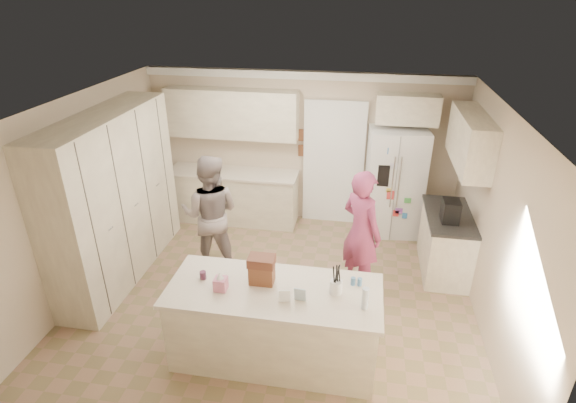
% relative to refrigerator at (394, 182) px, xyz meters
% --- Properties ---
extents(floor, '(5.20, 4.60, 0.02)m').
position_rel_refrigerator_xyz_m(floor, '(-1.57, -2.07, -0.91)').
color(floor, '#8F6E56').
rests_on(floor, ground).
extents(ceiling, '(5.20, 4.60, 0.02)m').
position_rel_refrigerator_xyz_m(ceiling, '(-1.57, -2.07, 1.71)').
color(ceiling, white).
rests_on(ceiling, wall_back).
extents(wall_back, '(5.20, 0.02, 2.60)m').
position_rel_refrigerator_xyz_m(wall_back, '(-1.57, 0.24, 0.40)').
color(wall_back, beige).
rests_on(wall_back, ground).
extents(wall_front, '(5.20, 0.02, 2.60)m').
position_rel_refrigerator_xyz_m(wall_front, '(-1.57, -4.38, 0.40)').
color(wall_front, beige).
rests_on(wall_front, ground).
extents(wall_left, '(0.02, 4.60, 2.60)m').
position_rel_refrigerator_xyz_m(wall_left, '(-4.18, -2.07, 0.40)').
color(wall_left, beige).
rests_on(wall_left, ground).
extents(wall_right, '(0.02, 4.60, 2.60)m').
position_rel_refrigerator_xyz_m(wall_right, '(1.04, -2.07, 0.40)').
color(wall_right, beige).
rests_on(wall_right, ground).
extents(crown_back, '(5.20, 0.08, 0.12)m').
position_rel_refrigerator_xyz_m(crown_back, '(-1.57, 0.19, 1.63)').
color(crown_back, white).
rests_on(crown_back, wall_back).
extents(pantry_bank, '(0.60, 2.60, 2.35)m').
position_rel_refrigerator_xyz_m(pantry_bank, '(-3.87, -1.87, 0.28)').
color(pantry_bank, '#F1E6C4').
rests_on(pantry_bank, floor).
extents(back_base_cab, '(2.20, 0.60, 0.88)m').
position_rel_refrigerator_xyz_m(back_base_cab, '(-2.72, -0.07, -0.46)').
color(back_base_cab, '#F1E6C4').
rests_on(back_base_cab, floor).
extents(back_countertop, '(2.24, 0.63, 0.04)m').
position_rel_refrigerator_xyz_m(back_countertop, '(-2.72, -0.08, 0.00)').
color(back_countertop, beige).
rests_on(back_countertop, back_base_cab).
extents(back_upper_cab, '(2.20, 0.35, 0.80)m').
position_rel_refrigerator_xyz_m(back_upper_cab, '(-2.72, 0.06, 1.00)').
color(back_upper_cab, '#F1E6C4').
rests_on(back_upper_cab, wall_back).
extents(doorway_opening, '(0.90, 0.06, 2.10)m').
position_rel_refrigerator_xyz_m(doorway_opening, '(-1.02, 0.21, 0.15)').
color(doorway_opening, black).
rests_on(doorway_opening, floor).
extents(doorway_casing, '(1.02, 0.03, 2.22)m').
position_rel_refrigerator_xyz_m(doorway_casing, '(-1.02, 0.18, 0.15)').
color(doorway_casing, white).
rests_on(doorway_casing, floor).
extents(wall_frame_upper, '(0.15, 0.02, 0.20)m').
position_rel_refrigerator_xyz_m(wall_frame_upper, '(-1.55, 0.20, 0.65)').
color(wall_frame_upper, brown).
rests_on(wall_frame_upper, wall_back).
extents(wall_frame_lower, '(0.15, 0.02, 0.20)m').
position_rel_refrigerator_xyz_m(wall_frame_lower, '(-1.55, 0.20, 0.38)').
color(wall_frame_lower, brown).
rests_on(wall_frame_lower, wall_back).
extents(refrigerator, '(0.96, 0.78, 1.80)m').
position_rel_refrigerator_xyz_m(refrigerator, '(0.00, 0.00, 0.00)').
color(refrigerator, white).
rests_on(refrigerator, floor).
extents(fridge_seam, '(0.02, 0.02, 1.78)m').
position_rel_refrigerator_xyz_m(fridge_seam, '(0.00, -0.35, 0.00)').
color(fridge_seam, gray).
rests_on(fridge_seam, refrigerator).
extents(fridge_dispenser, '(0.22, 0.03, 0.35)m').
position_rel_refrigerator_xyz_m(fridge_dispenser, '(-0.22, -0.37, 0.25)').
color(fridge_dispenser, black).
rests_on(fridge_dispenser, refrigerator).
extents(fridge_handle_l, '(0.02, 0.02, 0.85)m').
position_rel_refrigerator_xyz_m(fridge_handle_l, '(-0.05, -0.37, 0.15)').
color(fridge_handle_l, silver).
rests_on(fridge_handle_l, refrigerator).
extents(fridge_handle_r, '(0.02, 0.02, 0.85)m').
position_rel_refrigerator_xyz_m(fridge_handle_r, '(0.05, -0.37, 0.15)').
color(fridge_handle_r, silver).
rests_on(fridge_handle_r, refrigerator).
extents(over_fridge_cab, '(0.95, 0.35, 0.45)m').
position_rel_refrigerator_xyz_m(over_fridge_cab, '(0.08, 0.06, 1.20)').
color(over_fridge_cab, '#F1E6C4').
rests_on(over_fridge_cab, wall_back).
extents(right_base_cab, '(0.60, 1.20, 0.88)m').
position_rel_refrigerator_xyz_m(right_base_cab, '(0.73, -1.07, -0.46)').
color(right_base_cab, '#F1E6C4').
rests_on(right_base_cab, floor).
extents(right_countertop, '(0.63, 1.24, 0.04)m').
position_rel_refrigerator_xyz_m(right_countertop, '(0.72, -1.07, 0.00)').
color(right_countertop, '#2D2B28').
rests_on(right_countertop, right_base_cab).
extents(right_upper_cab, '(0.35, 1.50, 0.70)m').
position_rel_refrigerator_xyz_m(right_upper_cab, '(0.86, -0.87, 1.05)').
color(right_upper_cab, '#F1E6C4').
rests_on(right_upper_cab, wall_right).
extents(coffee_maker, '(0.22, 0.28, 0.30)m').
position_rel_refrigerator_xyz_m(coffee_maker, '(0.68, -1.27, 0.17)').
color(coffee_maker, black).
rests_on(coffee_maker, right_countertop).
extents(island_base, '(2.20, 0.90, 0.88)m').
position_rel_refrigerator_xyz_m(island_base, '(-1.37, -3.17, -0.46)').
color(island_base, '#F1E6C4').
rests_on(island_base, floor).
extents(island_top, '(2.28, 0.96, 0.05)m').
position_rel_refrigerator_xyz_m(island_top, '(-1.37, -3.17, 0.00)').
color(island_top, beige).
rests_on(island_top, island_base).
extents(utensil_crock, '(0.13, 0.13, 0.15)m').
position_rel_refrigerator_xyz_m(utensil_crock, '(-0.72, -3.12, 0.10)').
color(utensil_crock, white).
rests_on(utensil_crock, island_top).
extents(tissue_box, '(0.13, 0.13, 0.14)m').
position_rel_refrigerator_xyz_m(tissue_box, '(-1.92, -3.27, 0.10)').
color(tissue_box, '#CA6C8C').
rests_on(tissue_box, island_top).
extents(tissue_plume, '(0.08, 0.08, 0.08)m').
position_rel_refrigerator_xyz_m(tissue_plume, '(-1.92, -3.27, 0.20)').
color(tissue_plume, white).
rests_on(tissue_plume, tissue_box).
extents(dollhouse_body, '(0.26, 0.18, 0.22)m').
position_rel_refrigerator_xyz_m(dollhouse_body, '(-1.52, -3.07, 0.14)').
color(dollhouse_body, brown).
rests_on(dollhouse_body, island_top).
extents(dollhouse_roof, '(0.28, 0.20, 0.10)m').
position_rel_refrigerator_xyz_m(dollhouse_roof, '(-1.52, -3.07, 0.30)').
color(dollhouse_roof, '#592D1E').
rests_on(dollhouse_roof, dollhouse_body).
extents(jam_jar, '(0.07, 0.07, 0.09)m').
position_rel_refrigerator_xyz_m(jam_jar, '(-2.17, -3.12, 0.07)').
color(jam_jar, '#59263F').
rests_on(jam_jar, island_top).
extents(greeting_card_a, '(0.12, 0.06, 0.16)m').
position_rel_refrigerator_xyz_m(greeting_card_a, '(-1.22, -3.37, 0.11)').
color(greeting_card_a, white).
rests_on(greeting_card_a, island_top).
extents(greeting_card_b, '(0.12, 0.05, 0.16)m').
position_rel_refrigerator_xyz_m(greeting_card_b, '(-1.07, -3.32, 0.11)').
color(greeting_card_b, silver).
rests_on(greeting_card_b, island_top).
extents(water_bottle, '(0.07, 0.07, 0.24)m').
position_rel_refrigerator_xyz_m(water_bottle, '(-0.42, -3.32, 0.14)').
color(water_bottle, silver).
rests_on(water_bottle, island_top).
extents(shaker_salt, '(0.05, 0.05, 0.09)m').
position_rel_refrigerator_xyz_m(shaker_salt, '(-0.55, -2.95, 0.07)').
color(shaker_salt, teal).
rests_on(shaker_salt, island_top).
extents(shaker_pepper, '(0.05, 0.05, 0.09)m').
position_rel_refrigerator_xyz_m(shaker_pepper, '(-0.48, -2.95, 0.07)').
color(shaker_pepper, teal).
rests_on(shaker_pepper, island_top).
extents(teen_boy, '(0.91, 0.74, 1.76)m').
position_rel_refrigerator_xyz_m(teen_boy, '(-2.61, -1.55, -0.02)').
color(teen_boy, gray).
rests_on(teen_boy, floor).
extents(teen_girl, '(0.75, 0.74, 1.74)m').
position_rel_refrigerator_xyz_m(teen_girl, '(-0.49, -1.70, -0.03)').
color(teen_girl, '#AA3570').
rests_on(teen_girl, floor).
extents(fridge_magnets, '(0.76, 0.02, 1.44)m').
position_rel_refrigerator_xyz_m(fridge_magnets, '(0.00, -0.36, 0.00)').
color(fridge_magnets, tan).
rests_on(fridge_magnets, refrigerator).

